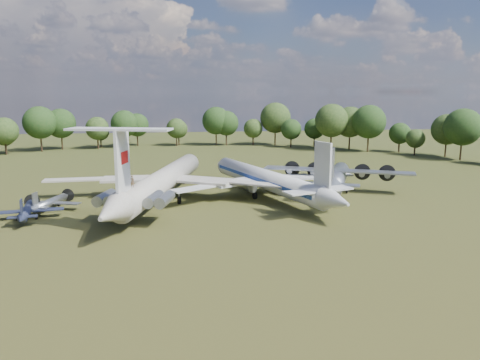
{
  "coord_description": "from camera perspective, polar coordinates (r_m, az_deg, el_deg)",
  "views": [
    {
      "loc": [
        0.65,
        -80.06,
        19.37
      ],
      "look_at": [
        11.25,
        -4.8,
        5.0
      ],
      "focal_mm": 35.0,
      "sensor_mm": 36.0,
      "label": 1
    }
  ],
  "objects": [
    {
      "name": "tu104_jet",
      "position": [
        87.69,
        3.19,
        -0.39
      ],
      "size": [
        51.72,
        59.74,
        5.04
      ],
      "primitive_type": null,
      "rotation": [
        0.0,
        0.0,
        0.32
      ],
      "color": "silver",
      "rests_on": "ground"
    },
    {
      "name": "an12_transport",
      "position": [
        93.59,
        11.72,
        -0.13
      ],
      "size": [
        39.72,
        41.45,
        4.27
      ],
      "primitive_type": null,
      "rotation": [
        0.0,
        0.0,
        -0.42
      ],
      "color": "#919499",
      "rests_on": "ground"
    },
    {
      "name": "ground",
      "position": [
        82.37,
        -8.25,
        -3.01
      ],
      "size": [
        300.0,
        300.0,
        0.0
      ],
      "primitive_type": "plane",
      "color": "#263C14",
      "rests_on": "ground"
    },
    {
      "name": "small_prop_northwest",
      "position": [
        83.88,
        -22.09,
        -2.76
      ],
      "size": [
        13.03,
        15.44,
        1.95
      ],
      "primitive_type": null,
      "rotation": [
        0.0,
        0.0,
        -0.28
      ],
      "color": "#999BA0",
      "rests_on": "ground"
    },
    {
      "name": "il62_airliner",
      "position": [
        85.32,
        -9.29,
        -0.59
      ],
      "size": [
        58.18,
        67.76,
        5.71
      ],
      "primitive_type": null,
      "rotation": [
        0.0,
        0.0,
        -0.26
      ],
      "color": "silver",
      "rests_on": "ground"
    },
    {
      "name": "person_on_il62",
      "position": [
        69.67,
        -12.98,
        -0.13
      ],
      "size": [
        0.77,
        0.69,
        1.77
      ],
      "primitive_type": "imported",
      "rotation": [
        0.0,
        0.0,
        2.61
      ],
      "color": "#95714C",
      "rests_on": "il62_airliner"
    },
    {
      "name": "small_prop_west",
      "position": [
        79.1,
        -24.53,
        -3.66
      ],
      "size": [
        12.73,
        15.94,
        2.12
      ],
      "primitive_type": null,
      "rotation": [
        0.0,
        0.0,
        0.16
      ],
      "color": "black",
      "rests_on": "ground"
    }
  ]
}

